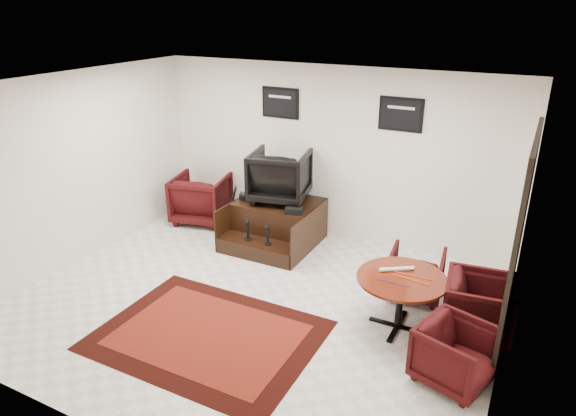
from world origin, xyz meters
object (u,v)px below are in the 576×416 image
at_px(table_chair_corner, 456,352).
at_px(meeting_table, 401,284).
at_px(shine_podium, 276,224).
at_px(shine_chair, 280,173).
at_px(table_chair_back, 416,271).
at_px(armchair_side, 201,196).
at_px(table_chair_window, 479,304).

bearing_deg(table_chair_corner, meeting_table, 66.62).
xyz_separation_m(shine_podium, shine_chair, (0.00, 0.14, 0.82)).
distance_m(shine_chair, table_chair_corner, 4.01).
relative_size(meeting_table, table_chair_back, 1.49).
distance_m(shine_chair, table_chair_back, 2.67).
xyz_separation_m(armchair_side, table_chair_back, (4.05, -0.77, -0.11)).
bearing_deg(table_chair_window, shine_podium, 65.10).
bearing_deg(meeting_table, shine_chair, 147.22).
height_order(shine_podium, meeting_table, meeting_table).
height_order(shine_podium, armchair_side, armchair_side).
height_order(shine_chair, table_chair_back, shine_chair).
bearing_deg(meeting_table, table_chair_corner, -40.69).
distance_m(table_chair_back, table_chair_window, 1.01).
relative_size(armchair_side, table_chair_back, 1.31).
bearing_deg(armchair_side, table_chair_corner, 140.91).
relative_size(armchair_side, meeting_table, 0.88).
distance_m(armchair_side, meeting_table, 4.37).
xyz_separation_m(table_chair_window, table_chair_corner, (-0.08, -0.99, -0.04)).
relative_size(shine_podium, table_chair_back, 1.93).
bearing_deg(table_chair_corner, armchair_side, 82.12).
bearing_deg(meeting_table, armchair_side, 158.40).
xyz_separation_m(armchair_side, table_chair_window, (4.92, -1.28, -0.07)).
xyz_separation_m(shine_chair, table_chair_back, (2.44, -0.74, -0.79)).
bearing_deg(table_chair_window, table_chair_corner, 168.85).
distance_m(armchair_side, table_chair_corner, 5.35).
bearing_deg(table_chair_window, meeting_table, 104.53).
bearing_deg(table_chair_window, table_chair_back, 53.18).
bearing_deg(table_chair_window, armchair_side, 69.05).
xyz_separation_m(shine_chair, armchair_side, (-1.61, 0.03, -0.67)).
bearing_deg(shine_podium, meeting_table, -30.39).
xyz_separation_m(shine_chair, table_chair_corner, (3.23, -2.25, -0.78)).
relative_size(shine_podium, meeting_table, 1.30).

